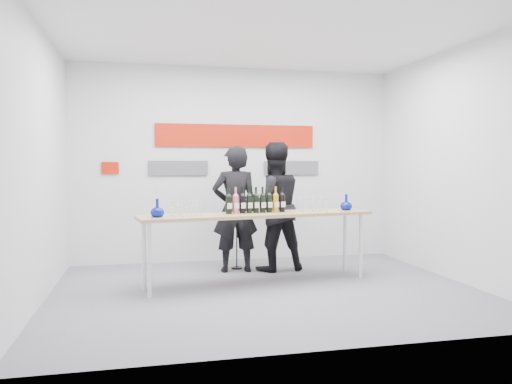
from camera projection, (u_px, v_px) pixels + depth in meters
ground at (267, 290)px, 5.94m from camera, size 5.00×5.00×0.00m
back_wall at (236, 165)px, 7.81m from camera, size 5.00×0.04×3.00m
signage at (233, 145)px, 7.76m from camera, size 3.38×0.02×0.79m
tasting_table at (258, 218)px, 6.24m from camera, size 3.02×1.02×0.89m
wine_bottles at (256, 200)px, 6.27m from camera, size 0.80×0.19×0.33m
decanter_left at (157, 208)px, 5.75m from camera, size 0.16×0.16×0.21m
decanter_right at (346, 202)px, 6.66m from camera, size 0.16×0.16×0.21m
glasses_left at (186, 208)px, 5.90m from camera, size 0.38×0.27×0.18m
glasses_right at (313, 204)px, 6.52m from camera, size 0.38×0.27×0.18m
presenter_left at (235, 209)px, 6.95m from camera, size 0.65×0.44×1.76m
presenter_right at (273, 207)px, 7.05m from camera, size 0.94×0.76×1.81m
mic_stand at (237, 240)px, 7.17m from camera, size 0.16×0.16×1.36m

